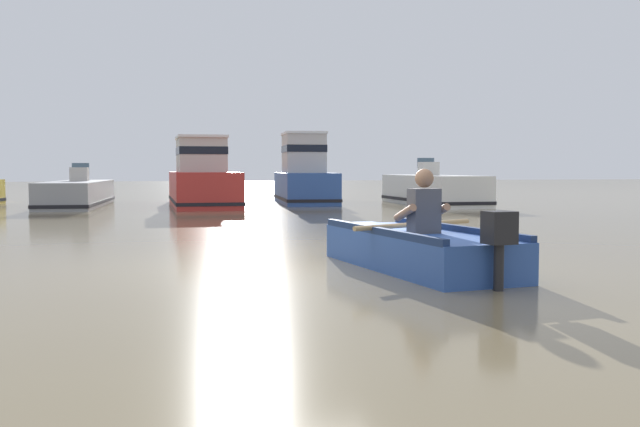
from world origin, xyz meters
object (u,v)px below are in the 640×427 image
at_px(moored_boat_grey, 77,194).
at_px(moored_boat_blue, 305,177).
at_px(rowboat_with_person, 415,247).
at_px(moored_boat_white, 433,191).
at_px(moored_boat_red, 202,179).

height_order(moored_boat_grey, moored_boat_blue, moored_boat_blue).
relative_size(rowboat_with_person, moored_boat_white, 0.65).
bearing_deg(moored_boat_grey, moored_boat_blue, 2.11).
height_order(moored_boat_grey, moored_boat_white, moored_boat_white).
bearing_deg(moored_boat_grey, moored_boat_red, -8.36).
bearing_deg(moored_boat_white, moored_boat_red, 170.76).
height_order(rowboat_with_person, moored_boat_red, moored_boat_red).
bearing_deg(moored_boat_grey, rowboat_with_person, -71.94).
height_order(moored_boat_blue, moored_boat_white, moored_boat_blue).
xyz_separation_m(moored_boat_grey, moored_boat_red, (3.86, -0.57, 0.46)).
bearing_deg(moored_boat_red, moored_boat_grey, 171.64).
bearing_deg(moored_boat_blue, moored_boat_red, -166.68).
bearing_deg(moored_boat_red, rowboat_with_person, -85.00).
xyz_separation_m(moored_boat_grey, moored_boat_white, (11.28, -1.77, 0.09)).
distance_m(rowboat_with_person, moored_boat_white, 15.45).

